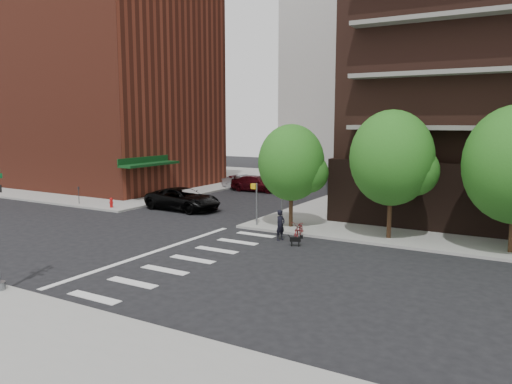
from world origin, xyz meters
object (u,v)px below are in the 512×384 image
at_px(fire_hydrant, 111,202).
at_px(parked_car_black, 183,199).
at_px(parked_car_maroon, 257,184).
at_px(parked_car_silver, 244,182).
at_px(dog_walker, 280,225).
at_px(scooter, 299,230).

xyz_separation_m(fire_hydrant, parked_car_black, (4.76, 2.51, 0.27)).
distance_m(parked_car_maroon, parked_car_silver, 1.96).
height_order(parked_car_maroon, parked_car_silver, parked_car_maroon).
distance_m(parked_car_silver, dog_walker, 20.90).
xyz_separation_m(parked_car_black, parked_car_silver, (-2.07, 11.88, -0.12)).
height_order(fire_hydrant, scooter, scooter).
distance_m(scooter, dog_walker, 1.22).
bearing_deg(parked_car_maroon, dog_walker, -148.87).
distance_m(parked_car_silver, scooter, 20.57).
relative_size(parked_car_silver, scooter, 2.26).
distance_m(parked_car_black, scooter, 11.87).
bearing_deg(dog_walker, fire_hydrant, 96.47).
xyz_separation_m(parked_car_maroon, dog_walker, (10.78, -16.01, 0.11)).
height_order(fire_hydrant, parked_car_maroon, parked_car_maroon).
relative_size(fire_hydrant, parked_car_maroon, 0.15).
height_order(parked_car_black, parked_car_maroon, parked_car_black).
height_order(parked_car_black, parked_car_silver, parked_car_black).
height_order(fire_hydrant, parked_car_silver, parked_car_silver).
bearing_deg(fire_hydrant, dog_walker, -8.39).
relative_size(parked_car_silver, dog_walker, 2.50).
xyz_separation_m(parked_car_maroon, parked_car_silver, (-1.85, 0.64, -0.04)).
bearing_deg(parked_car_black, scooter, -105.23).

